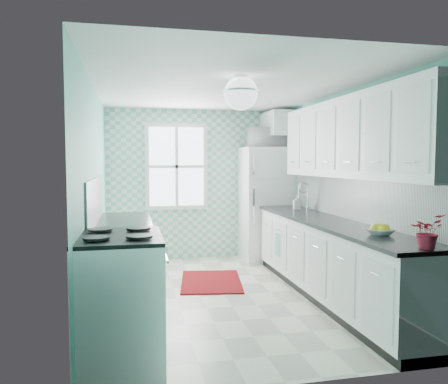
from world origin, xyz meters
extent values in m
cube|color=beige|center=(0.00, 0.00, -0.01)|extent=(3.00, 4.40, 0.02)
cube|color=white|center=(0.00, 0.00, 2.51)|extent=(3.00, 4.40, 0.02)
cube|color=#64C4AF|center=(0.00, 2.21, 1.25)|extent=(3.00, 0.02, 2.50)
cube|color=#64C4AF|center=(0.00, -2.21, 1.25)|extent=(3.00, 0.02, 2.50)
cube|color=#64C4AF|center=(-1.51, 0.00, 1.25)|extent=(0.02, 4.40, 2.50)
cube|color=#64C4AF|center=(1.51, 0.00, 1.25)|extent=(0.02, 4.40, 2.50)
cube|color=#75C6A8|center=(0.00, 2.19, 1.25)|extent=(3.00, 0.01, 2.50)
cube|color=white|center=(-0.35, 2.17, 1.55)|extent=(1.04, 0.05, 1.44)
cube|color=white|center=(-0.35, 2.15, 1.55)|extent=(0.90, 0.02, 1.30)
cube|color=white|center=(1.49, -0.40, 1.20)|extent=(0.02, 3.60, 0.51)
cube|color=white|center=(-1.49, -0.07, 1.20)|extent=(0.02, 2.15, 0.51)
cube|color=white|center=(1.33, -0.60, 1.90)|extent=(0.33, 3.20, 0.90)
cube|color=white|center=(1.30, 1.83, 2.25)|extent=(0.40, 0.74, 0.40)
cylinder|color=silver|center=(0.00, -0.80, 2.48)|extent=(0.14, 0.14, 0.04)
cylinder|color=silver|center=(0.00, -0.80, 2.41)|extent=(0.02, 0.02, 0.12)
sphere|color=white|center=(0.00, -0.80, 2.32)|extent=(0.34, 0.34, 0.34)
cube|color=white|center=(1.20, -0.40, 0.45)|extent=(0.60, 3.60, 0.90)
cube|color=black|center=(1.19, -0.40, 0.92)|extent=(0.63, 3.60, 0.04)
cube|color=white|center=(-1.20, -0.07, 0.45)|extent=(0.60, 2.15, 0.90)
cube|color=black|center=(-1.19, -0.07, 0.92)|extent=(0.63, 2.15, 0.04)
cube|color=white|center=(1.11, 1.83, 0.93)|extent=(0.81, 0.77, 1.87)
cube|color=silver|center=(1.11, 1.44, 1.36)|extent=(0.80, 0.01, 0.02)
cube|color=silver|center=(0.77, 1.42, 1.59)|extent=(0.03, 0.03, 0.30)
cube|color=silver|center=(0.77, 1.42, 0.93)|extent=(0.03, 0.03, 0.54)
cube|color=white|center=(-1.20, -1.57, 0.52)|extent=(0.68, 0.86, 1.02)
cube|color=black|center=(-1.20, -1.57, 1.03)|extent=(0.68, 0.86, 0.03)
cube|color=black|center=(-0.86, -1.57, 0.59)|extent=(0.01, 0.56, 0.34)
cube|color=silver|center=(1.20, 0.66, 0.92)|extent=(0.44, 0.37, 0.12)
cylinder|color=silver|center=(1.36, 0.66, 1.12)|extent=(0.02, 0.02, 0.30)
torus|color=silver|center=(1.30, 0.66, 1.31)|extent=(0.16, 0.02, 0.16)
cube|color=#670F08|center=(-0.05, 0.61, 0.01)|extent=(0.96, 1.24, 0.02)
cube|color=#70BBA8|center=(0.89, 0.59, 0.48)|extent=(0.08, 0.20, 0.31)
imported|color=white|center=(1.20, -1.44, 0.97)|extent=(0.29, 0.29, 0.06)
imported|color=#B42637|center=(1.20, -2.10, 1.08)|extent=(0.32, 0.30, 0.28)
imported|color=#9BB8C6|center=(1.25, 0.81, 1.04)|extent=(0.11, 0.11, 0.21)
imported|color=white|center=(1.11, 1.83, 2.03)|extent=(0.59, 0.41, 0.32)
camera|label=1|loc=(-1.10, -5.12, 1.63)|focal=35.00mm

